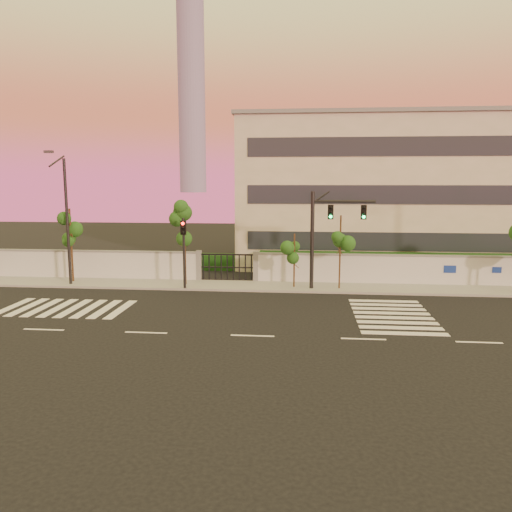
{
  "coord_description": "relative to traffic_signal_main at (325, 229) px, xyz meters",
  "views": [
    {
      "loc": [
        2.25,
        -21.87,
        7.03
      ],
      "look_at": [
        -0.41,
        6.0,
        2.79
      ],
      "focal_mm": 35.0,
      "sensor_mm": 36.0,
      "label": 1
    }
  ],
  "objects": [
    {
      "name": "distant_skyscraper",
      "position": [
        -68.62,
        270.12,
        57.97
      ],
      "size": [
        16.0,
        16.0,
        118.0
      ],
      "color": "slate",
      "rests_on": "ground"
    },
    {
      "name": "road_markings",
      "position": [
        -5.2,
        -6.12,
        -4.01
      ],
      "size": [
        57.0,
        7.62,
        0.02
      ],
      "color": "silver",
      "rests_on": "ground"
    },
    {
      "name": "street_tree_c",
      "position": [
        -9.18,
        0.55,
        0.11
      ],
      "size": [
        1.44,
        1.15,
        5.63
      ],
      "color": "#382314",
      "rests_on": "ground"
    },
    {
      "name": "hedge_row",
      "position": [
        -2.45,
        4.86,
        -3.2
      ],
      "size": [
        41.0,
        4.25,
        1.8
      ],
      "color": "black",
      "rests_on": "ground"
    },
    {
      "name": "ground",
      "position": [
        -3.62,
        -9.88,
        -4.02
      ],
      "size": [
        120.0,
        120.0,
        0.0
      ],
      "primitive_type": "plane",
      "color": "black",
      "rests_on": "ground"
    },
    {
      "name": "street_tree_b",
      "position": [
        -17.16,
        0.76,
        -0.22
      ],
      "size": [
        1.62,
        1.29,
        5.16
      ],
      "color": "#382314",
      "rests_on": "ground"
    },
    {
      "name": "traffic_signal_secondary",
      "position": [
        -8.96,
        -0.77,
        -1.04
      ],
      "size": [
        0.37,
        0.35,
        4.69
      ],
      "rotation": [
        0.0,
        0.0,
        0.16
      ],
      "color": "black",
      "rests_on": "ground"
    },
    {
      "name": "street_tree_d",
      "position": [
        -1.91,
        0.34,
        -1.33
      ],
      "size": [
        1.31,
        1.04,
        3.65
      ],
      "color": "#382314",
      "rests_on": "ground"
    },
    {
      "name": "sidewalk",
      "position": [
        -3.62,
        0.62,
        -3.94
      ],
      "size": [
        60.0,
        3.0,
        0.15
      ],
      "primitive_type": "cube",
      "color": "gray",
      "rests_on": "ground"
    },
    {
      "name": "street_tree_e",
      "position": [
        1.01,
        0.2,
        -0.45
      ],
      "size": [
        1.33,
        1.06,
        4.86
      ],
      "color": "#382314",
      "rests_on": "ground"
    },
    {
      "name": "streetlight_west",
      "position": [
        -16.94,
        -0.33,
        0.77
      ],
      "size": [
        0.53,
        2.13,
        8.86
      ],
      "color": "black",
      "rests_on": "ground"
    },
    {
      "name": "perimeter_wall",
      "position": [
        -3.51,
        2.12,
        -2.95
      ],
      "size": [
        60.0,
        0.36,
        2.2
      ],
      "color": "#B9BCC0",
      "rests_on": "ground"
    },
    {
      "name": "institutional_building",
      "position": [
        5.38,
        12.11,
        2.14
      ],
      "size": [
        24.4,
        12.4,
        12.25
      ],
      "color": "#B5B199",
      "rests_on": "ground"
    },
    {
      "name": "traffic_signal_main",
      "position": [
        0.0,
        0.0,
        0.0
      ],
      "size": [
        4.02,
        0.39,
        6.36
      ],
      "rotation": [
        0.0,
        0.0,
        -0.01
      ],
      "color": "black",
      "rests_on": "ground"
    }
  ]
}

